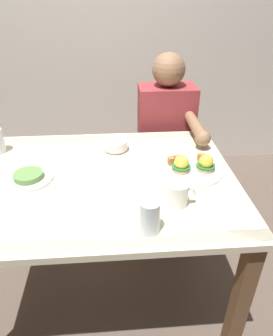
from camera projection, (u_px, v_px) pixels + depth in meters
ground_plane at (107, 288)px, 1.72m from camera, size 6.00×6.00×0.00m
back_wall at (100, 9)px, 2.33m from camera, size 4.80×0.10×2.60m
dining_table at (100, 197)px, 1.39m from camera, size 1.20×0.90×0.74m
eggs_benedict_plate at (192, 167)px, 1.36m from camera, size 0.27×0.27×0.09m
fruit_bowl at (116, 145)px, 1.54m from camera, size 0.12×0.12×0.06m
coffee_mug at (178, 194)px, 1.14m from camera, size 0.11×0.08×0.09m
fork at (175, 141)px, 1.63m from camera, size 0.14×0.09×0.00m
water_glass_extra at (150, 219)px, 1.02m from camera, size 0.07×0.07×0.12m
side_plate at (29, 178)px, 1.31m from camera, size 0.20×0.20×0.04m
diner_person at (167, 135)px, 1.92m from camera, size 0.34×0.54×1.14m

